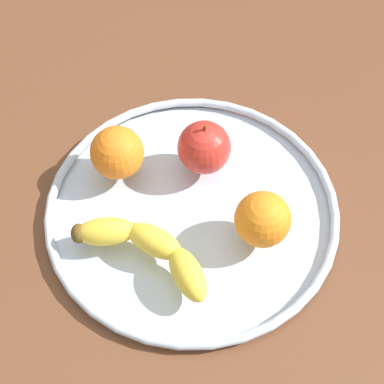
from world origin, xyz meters
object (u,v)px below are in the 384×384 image
Objects in this scene: fruit_bowl at (192,208)px; orange_front_right at (262,221)px; banana at (146,248)px; apple at (204,147)px; orange_center at (117,153)px.

orange_front_right reaches higher than fruit_bowl.
apple reaches higher than banana.
fruit_bowl is 5.41× the size of orange_center.
banana is at bearing 38.48° from orange_front_right.
fruit_bowl is 12.51cm from orange_center.
orange_front_right is at bearing -138.54° from banana.
fruit_bowl is at bearing 103.75° from apple.
banana is 16.24cm from apple.
apple is 1.14× the size of orange_front_right.
orange_center is at bearing -3.56° from fruit_bowl.
apple is at bearing -31.43° from orange_front_right.
orange_center reaches higher than fruit_bowl.
apple is 11.69cm from orange_center.
apple is (1.67, -6.81, 4.55)cm from fruit_bowl.
apple is 13.49cm from orange_front_right.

